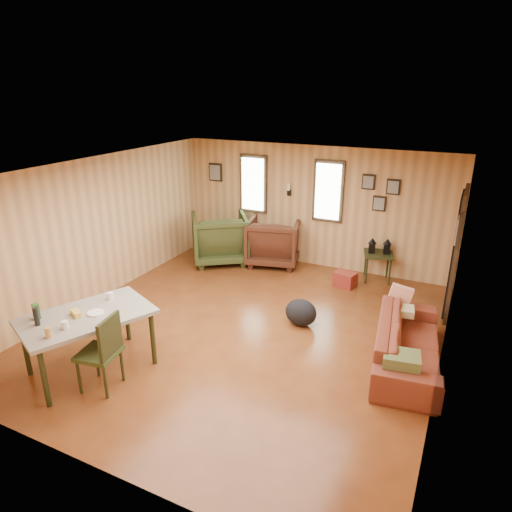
{
  "coord_description": "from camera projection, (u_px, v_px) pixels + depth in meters",
  "views": [
    {
      "loc": [
        2.8,
        -5.39,
        3.49
      ],
      "look_at": [
        0.0,
        0.4,
        1.05
      ],
      "focal_mm": 32.0,
      "sensor_mm": 36.0,
      "label": 1
    }
  ],
  "objects": [
    {
      "name": "room",
      "position": [
        263.0,
        251.0,
        6.65
      ],
      "size": [
        5.54,
        6.04,
        2.44
      ],
      "color": "brown",
      "rests_on": "ground"
    },
    {
      "name": "sofa",
      "position": [
        409.0,
        337.0,
        5.94
      ],
      "size": [
        0.85,
        2.1,
        0.8
      ],
      "primitive_type": "imported",
      "rotation": [
        0.0,
        0.0,
        1.7
      ],
      "color": "maroon",
      "rests_on": "ground"
    },
    {
      "name": "recliner_brown",
      "position": [
        274.0,
        239.0,
        9.27
      ],
      "size": [
        1.21,
        1.17,
        1.04
      ],
      "primitive_type": "imported",
      "rotation": [
        0.0,
        0.0,
        3.39
      ],
      "color": "#452114",
      "rests_on": "ground"
    },
    {
      "name": "recliner_green",
      "position": [
        220.0,
        236.0,
        9.37
      ],
      "size": [
        1.47,
        1.45,
        1.12
      ],
      "primitive_type": "imported",
      "rotation": [
        0.0,
        0.0,
        -2.53
      ],
      "color": "#353E1C",
      "rests_on": "ground"
    },
    {
      "name": "end_table",
      "position": [
        231.0,
        242.0,
        9.48
      ],
      "size": [
        0.62,
        0.58,
        0.71
      ],
      "rotation": [
        0.0,
        0.0,
        0.15
      ],
      "color": "#292E14",
      "rests_on": "ground"
    },
    {
      "name": "side_table",
      "position": [
        379.0,
        252.0,
        8.45
      ],
      "size": [
        0.64,
        0.64,
        0.83
      ],
      "rotation": [
        0.0,
        0.0,
        0.28
      ],
      "color": "#292E14",
      "rests_on": "ground"
    },
    {
      "name": "cooler",
      "position": [
        345.0,
        279.0,
        8.34
      ],
      "size": [
        0.43,
        0.36,
        0.27
      ],
      "rotation": [
        0.0,
        0.0,
        -0.26
      ],
      "color": "maroon",
      "rests_on": "ground"
    },
    {
      "name": "backpack",
      "position": [
        301.0,
        313.0,
        6.96
      ],
      "size": [
        0.55,
        0.45,
        0.42
      ],
      "rotation": [
        0.0,
        0.0,
        -0.18
      ],
      "color": "black",
      "rests_on": "ground"
    },
    {
      "name": "sofa_pillows",
      "position": [
        401.0,
        328.0,
        5.94
      ],
      "size": [
        0.7,
        1.81,
        0.37
      ],
      "rotation": [
        0.0,
        0.0,
        0.17
      ],
      "color": "#515C33",
      "rests_on": "sofa"
    },
    {
      "name": "dining_table",
      "position": [
        86.0,
        320.0,
        5.69
      ],
      "size": [
        1.5,
        1.81,
        1.02
      ],
      "rotation": [
        0.0,
        0.0,
        -0.43
      ],
      "color": "gray",
      "rests_on": "ground"
    },
    {
      "name": "dining_chair",
      "position": [
        103.0,
        349.0,
        5.39
      ],
      "size": [
        0.51,
        0.51,
        0.98
      ],
      "rotation": [
        0.0,
        0.0,
        0.17
      ],
      "color": "#353E1C",
      "rests_on": "ground"
    }
  ]
}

